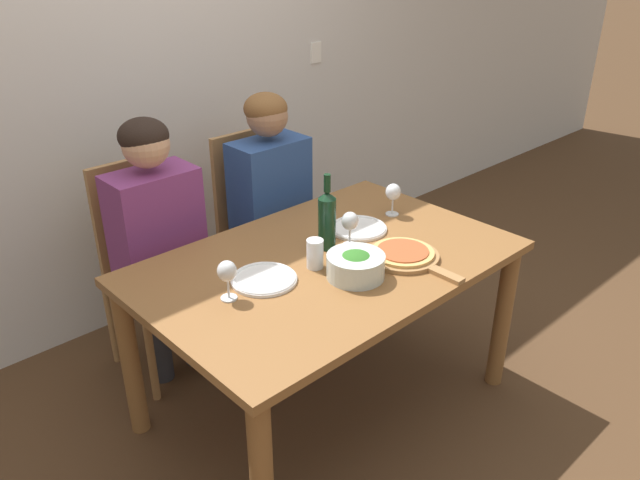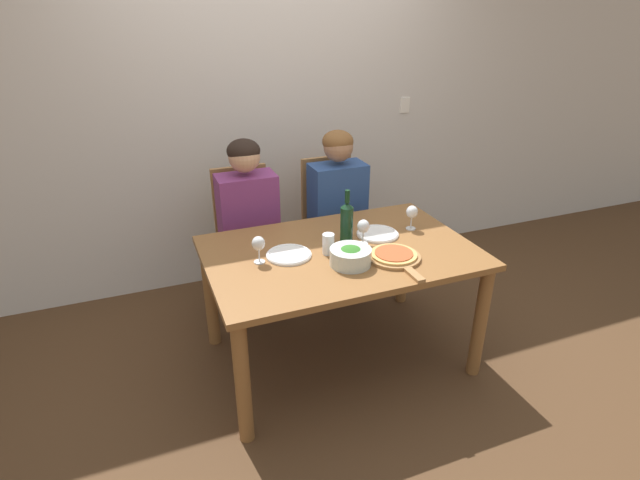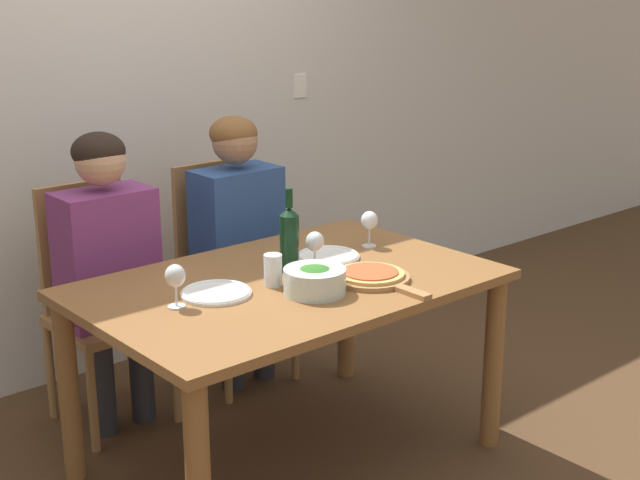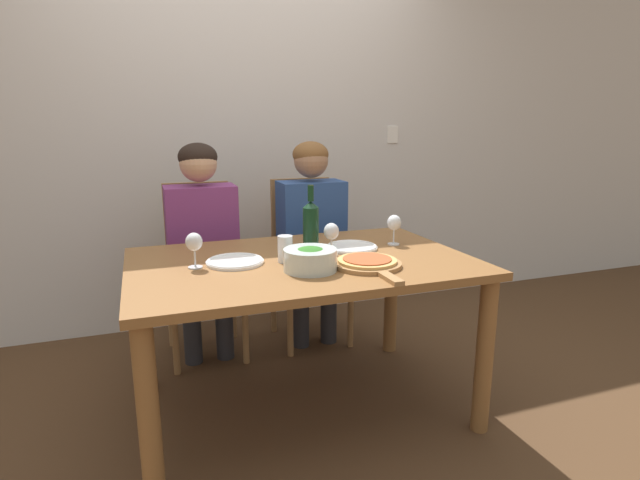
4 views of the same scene
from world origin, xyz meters
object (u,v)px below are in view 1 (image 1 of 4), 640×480
object	(u,v)px
person_man	(272,191)
water_tumbler	(315,254)
pizza_on_board	(404,255)
chair_left	(151,262)
wine_bottle	(327,219)
wine_glass_left	(227,273)
person_woman	(158,228)
chair_right	(259,223)
dinner_plate_right	(358,228)
wine_glass_right	(393,194)
wine_glass_centre	(350,223)
dinner_plate_left	(264,279)
broccoli_bowl	(356,266)

from	to	relation	value
person_man	water_tumbler	distance (m)	0.81
person_man	pizza_on_board	distance (m)	0.92
chair_left	wine_bottle	size ratio (longest dim) A/B	3.10
chair_left	wine_glass_left	xyz separation A→B (m)	(-0.11, -0.80, 0.32)
wine_bottle	person_woman	bearing A→B (deg)	123.36
chair_left	chair_right	world-z (taller)	same
dinner_plate_right	wine_glass_right	bearing A→B (deg)	1.74
dinner_plate_right	wine_glass_centre	bearing A→B (deg)	-149.80
chair_right	wine_glass_right	size ratio (longest dim) A/B	6.59
dinner_plate_left	wine_glass_left	size ratio (longest dim) A/B	1.65
chair_right	person_man	bearing A→B (deg)	-90.00
dinner_plate_left	wine_glass_left	bearing A→B (deg)	-175.59
wine_glass_right	person_woman	bearing A→B (deg)	145.32
wine_bottle	pizza_on_board	size ratio (longest dim) A/B	0.74
chair_left	pizza_on_board	xyz separation A→B (m)	(0.58, -1.03, 0.23)
chair_right	person_woman	size ratio (longest dim) A/B	0.81
person_man	wine_glass_centre	world-z (taller)	person_man
person_man	wine_bottle	distance (m)	0.68
wine_bottle	wine_glass_centre	bearing A→B (deg)	-32.29
dinner_plate_right	wine_bottle	bearing A→B (deg)	-172.65
broccoli_bowl	wine_glass_centre	distance (m)	0.26
chair_left	wine_glass_right	world-z (taller)	chair_left
wine_bottle	dinner_plate_right	size ratio (longest dim) A/B	1.29
person_man	dinner_plate_left	distance (m)	0.89
person_woman	broccoli_bowl	size ratio (longest dim) A/B	5.57
wine_glass_left	wine_bottle	bearing A→B (deg)	5.43
person_woman	person_man	xyz separation A→B (m)	(0.64, 0.00, 0.00)
wine_glass_left	wine_glass_centre	world-z (taller)	same
chair_left	wine_bottle	distance (m)	0.92
person_woman	broccoli_bowl	bearing A→B (deg)	-69.46
person_woman	wine_glass_centre	xyz separation A→B (m)	(0.50, -0.68, 0.10)
pizza_on_board	wine_glass_right	world-z (taller)	wine_glass_right
chair_right	dinner_plate_right	world-z (taller)	chair_right
person_man	broccoli_bowl	xyz separation A→B (m)	(-0.31, -0.88, 0.04)
dinner_plate_left	pizza_on_board	xyz separation A→B (m)	(0.52, -0.24, 0.01)
dinner_plate_right	wine_glass_right	xyz separation A→B (m)	(0.23, 0.01, 0.10)
chair_left	wine_glass_right	distance (m)	1.17
chair_right	dinner_plate_left	size ratio (longest dim) A/B	4.01
wine_glass_left	wine_glass_right	distance (m)	0.98
person_woman	pizza_on_board	bearing A→B (deg)	-57.75
broccoli_bowl	water_tumbler	xyz separation A→B (m)	(-0.06, 0.16, 0.01)
chair_right	dinner_plate_right	xyz separation A→B (m)	(-0.01, -0.72, 0.22)
dinner_plate_left	water_tumbler	world-z (taller)	water_tumbler
dinner_plate_left	dinner_plate_right	world-z (taller)	same
chair_left	dinner_plate_left	bearing A→B (deg)	-85.84
dinner_plate_right	chair_right	bearing A→B (deg)	89.39
chair_right	broccoli_bowl	bearing A→B (deg)	-107.34
broccoli_bowl	dinner_plate_left	xyz separation A→B (m)	(-0.27, 0.21, -0.04)
chair_left	water_tumbler	xyz separation A→B (m)	(0.27, -0.84, 0.27)
chair_right	broccoli_bowl	world-z (taller)	chair_right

